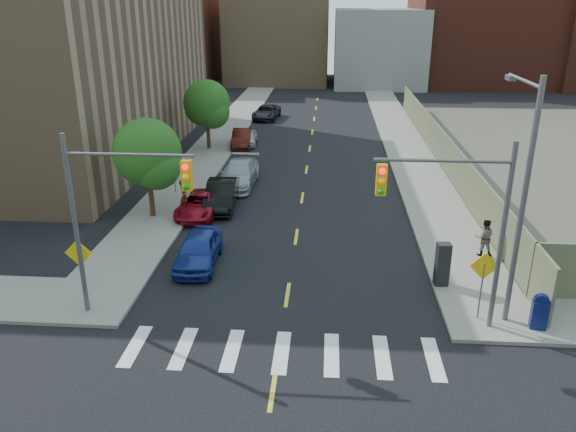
% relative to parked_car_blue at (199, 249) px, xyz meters
% --- Properties ---
extents(sidewalk_nw, '(3.50, 73.00, 0.15)m').
position_rel_parked_car_blue_xyz_m(sidewalk_nw, '(-3.55, 30.97, -0.66)').
color(sidewalk_nw, gray).
rests_on(sidewalk_nw, ground).
extents(sidewalk_ne, '(3.50, 73.00, 0.15)m').
position_rel_parked_car_blue_xyz_m(sidewalk_ne, '(11.95, 30.97, -0.66)').
color(sidewalk_ne, gray).
rests_on(sidewalk_ne, ground).
extents(fence_north, '(0.12, 44.00, 2.50)m').
position_rel_parked_car_blue_xyz_m(fence_north, '(13.80, 17.47, 0.51)').
color(fence_north, '#5E6949').
rests_on(fence_north, ground).
extents(building_nw, '(22.00, 30.00, 16.00)m').
position_rel_parked_car_blue_xyz_m(building_nw, '(-17.80, 19.47, 7.26)').
color(building_nw, '#8C6B4C').
rests_on(building_nw, ground).
extents(bg_bldg_west, '(14.00, 18.00, 12.00)m').
position_rel_parked_car_blue_xyz_m(bg_bldg_west, '(-17.80, 59.47, 5.26)').
color(bg_bldg_west, '#592319').
rests_on(bg_bldg_west, ground).
extents(bg_bldg_midwest, '(14.00, 16.00, 15.00)m').
position_rel_parked_car_blue_xyz_m(bg_bldg_midwest, '(-1.80, 61.47, 6.76)').
color(bg_bldg_midwest, '#8C6B4C').
rests_on(bg_bldg_midwest, ground).
extents(bg_bldg_center, '(12.00, 16.00, 10.00)m').
position_rel_parked_car_blue_xyz_m(bg_bldg_center, '(12.20, 59.47, 4.26)').
color(bg_bldg_center, gray).
rests_on(bg_bldg_center, ground).
extents(bg_bldg_east, '(18.00, 18.00, 16.00)m').
position_rel_parked_car_blue_xyz_m(bg_bldg_east, '(26.20, 61.47, 7.26)').
color(bg_bldg_east, '#592319').
rests_on(bg_bldg_east, ground).
extents(signal_nw, '(4.59, 0.30, 7.00)m').
position_rel_parked_car_blue_xyz_m(signal_nw, '(-1.78, -4.53, 3.79)').
color(signal_nw, '#59595E').
rests_on(signal_nw, ground).
extents(signal_ne, '(4.59, 0.30, 7.00)m').
position_rel_parked_car_blue_xyz_m(signal_ne, '(10.18, -4.53, 3.79)').
color(signal_ne, '#59595E').
rests_on(signal_ne, ground).
extents(streetlight_ne, '(0.25, 3.70, 9.00)m').
position_rel_parked_car_blue_xyz_m(streetlight_ne, '(12.40, -3.63, 4.48)').
color(streetlight_ne, '#59595E').
rests_on(streetlight_ne, ground).
extents(warn_sign_nw, '(1.06, 0.06, 2.83)m').
position_rel_parked_car_blue_xyz_m(warn_sign_nw, '(-3.60, -4.03, 1.26)').
color(warn_sign_nw, '#59595E').
rests_on(warn_sign_nw, ground).
extents(warn_sign_ne, '(1.06, 0.06, 2.83)m').
position_rel_parked_car_blue_xyz_m(warn_sign_ne, '(11.40, -4.03, 1.26)').
color(warn_sign_ne, '#59595E').
rests_on(warn_sign_ne, ground).
extents(warn_sign_midwest, '(1.06, 0.06, 2.83)m').
position_rel_parked_car_blue_xyz_m(warn_sign_midwest, '(-3.60, 9.47, 1.26)').
color(warn_sign_midwest, '#59595E').
rests_on(warn_sign_midwest, ground).
extents(tree_west_near, '(3.66, 3.64, 5.52)m').
position_rel_parked_car_blue_xyz_m(tree_west_near, '(-3.80, 5.52, 2.74)').
color(tree_west_near, '#332114').
rests_on(tree_west_near, ground).
extents(tree_west_far, '(3.66, 3.64, 5.52)m').
position_rel_parked_car_blue_xyz_m(tree_west_far, '(-3.80, 20.52, 2.74)').
color(tree_west_far, '#332114').
rests_on(tree_west_far, ground).
extents(parked_car_blue, '(1.83, 4.35, 1.47)m').
position_rel_parked_car_blue_xyz_m(parked_car_blue, '(0.00, 0.00, 0.00)').
color(parked_car_blue, navy).
rests_on(parked_car_blue, ground).
extents(parked_car_black, '(1.91, 4.79, 1.55)m').
position_rel_parked_car_blue_xyz_m(parked_car_black, '(-0.34, 7.46, 0.04)').
color(parked_car_black, black).
rests_on(parked_car_black, ground).
extents(parked_car_red, '(2.30, 4.56, 1.24)m').
position_rel_parked_car_blue_xyz_m(parked_car_red, '(-1.30, 6.15, -0.12)').
color(parked_car_red, maroon).
rests_on(parked_car_red, ground).
extents(parked_car_silver, '(2.41, 5.48, 1.57)m').
position_rel_parked_car_blue_xyz_m(parked_car_silver, '(0.00, 11.57, 0.05)').
color(parked_car_silver, '#A0A2A7').
rests_on(parked_car_silver, ground).
extents(parked_car_white, '(1.63, 3.67, 1.23)m').
position_rel_parked_car_blue_xyz_m(parked_car_white, '(-0.95, 22.40, -0.12)').
color(parked_car_white, silver).
rests_on(parked_car_white, ground).
extents(parked_car_maroon, '(1.80, 4.41, 1.42)m').
position_rel_parked_car_blue_xyz_m(parked_car_maroon, '(-1.30, 21.60, -0.02)').
color(parked_car_maroon, '#3E110C').
rests_on(parked_car_maroon, ground).
extents(parked_car_grey, '(2.70, 5.06, 1.35)m').
position_rel_parked_car_blue_xyz_m(parked_car_grey, '(-0.60, 33.16, -0.06)').
color(parked_car_grey, black).
rests_on(parked_car_grey, ground).
extents(mailbox, '(0.62, 0.52, 1.35)m').
position_rel_parked_car_blue_xyz_m(mailbox, '(13.40, -4.53, 0.07)').
color(mailbox, '#0E1851').
rests_on(mailbox, sidewalk_ne).
extents(payphone, '(0.59, 0.51, 1.85)m').
position_rel_parked_car_blue_xyz_m(payphone, '(10.50, -1.44, 0.34)').
color(payphone, black).
rests_on(payphone, sidewalk_ne).
extents(pedestrian_west, '(0.68, 0.83, 1.95)m').
position_rel_parked_car_blue_xyz_m(pedestrian_west, '(-2.10, 5.91, 0.39)').
color(pedestrian_west, gray).
rests_on(pedestrian_west, sidewalk_nw).
extents(pedestrian_east, '(0.93, 0.76, 1.77)m').
position_rel_parked_car_blue_xyz_m(pedestrian_east, '(12.94, 1.60, 0.30)').
color(pedestrian_east, gray).
rests_on(pedestrian_east, sidewalk_ne).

